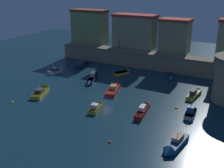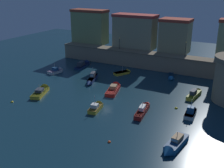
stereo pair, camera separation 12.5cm
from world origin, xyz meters
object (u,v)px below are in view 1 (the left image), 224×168
Objects in this scene: mooring_buoy_1 at (110,142)px; mooring_buoy_2 at (12,102)px; moored_boat_7 at (171,77)px; quay_lamp_1 at (186,47)px; moored_boat_8 at (57,71)px; moored_boat_3 at (143,109)px; moored_boat_1 at (42,91)px; moored_boat_11 at (84,64)px; moored_boat_0 at (92,79)px; moored_boat_9 at (97,107)px; moored_boat_6 at (124,72)px; quay_lamp_0 at (119,41)px; moored_boat_4 at (114,88)px; moored_boat_10 at (191,112)px; moored_boat_5 at (195,93)px; mooring_buoy_0 at (176,108)px; moored_boat_2 at (174,145)px.

mooring_buoy_1 is 22.07m from mooring_buoy_2.
moored_boat_7 is at bearing 90.86° from mooring_buoy_1.
moored_boat_8 is (-26.84, -14.02, -5.90)m from quay_lamp_1.
moored_boat_3 is at bearing 18.61° from mooring_buoy_2.
moored_boat_1 is 0.94× the size of moored_boat_11.
moored_boat_0 is 1.45× the size of moored_boat_9.
quay_lamp_1 is 30.85m from moored_boat_8.
moored_boat_6 is at bearing 137.41° from moored_boat_0.
quay_lamp_0 is at bearing -22.46° from moored_boat_8.
moored_boat_3 is 1.59× the size of moored_boat_7.
moored_boat_3 is (20.76, 1.33, 0.08)m from moored_boat_1.
moored_boat_8 is (-14.64, -6.75, 0.11)m from moored_boat_6.
moored_boat_1 is 22.36m from mooring_buoy_1.
moored_boat_8 is 9.65× the size of mooring_buoy_1.
moored_boat_4 is 1.56× the size of moored_boat_10.
moored_boat_3 reaches higher than moored_boat_11.
moored_boat_8 is at bearing 154.63° from moored_boat_11.
mooring_buoy_1 is at bearing -91.59° from quay_lamp_1.
mooring_buoy_2 is (-28.43, -18.56, -0.53)m from moored_boat_5.
moored_boat_0 is at bearing -176.21° from moored_boat_6.
moored_boat_10 is at bearing -124.83° from moored_boat_11.
moored_boat_7 is at bearing -96.72° from moored_boat_11.
moored_boat_3 reaches higher than mooring_buoy_0.
moored_boat_7 is (7.89, 12.48, -0.07)m from moored_boat_4.
quay_lamp_1 is 23.27m from moored_boat_10.
moored_boat_0 is at bearing -146.92° from moored_boat_11.
moored_boat_4 is (-16.41, 14.56, -0.06)m from moored_boat_2.
moored_boat_2 is at bearing 18.37° from mooring_buoy_1.
mooring_buoy_0 is (21.24, -20.36, -5.99)m from quay_lamp_0.
moored_boat_3 is 15.04× the size of mooring_buoy_1.
mooring_buoy_2 is (-10.60, -24.50, -0.32)m from moored_boat_6.
mooring_buoy_0 is 1.18× the size of mooring_buoy_1.
moored_boat_7 is at bearing -26.08° from moored_boat_9.
quay_lamp_0 is 0.66× the size of moored_boat_10.
quay_lamp_0 is 40.86m from moored_boat_2.
moored_boat_1 reaches higher than mooring_buoy_0.
moored_boat_4 is at bearing -136.33° from moored_boat_6.
moored_boat_7 is at bearing -104.87° from quay_lamp_1.
mooring_buoy_0 is (-3.07, 12.03, -0.50)m from moored_boat_2.
mooring_buoy_2 is (1.66, -25.65, -0.40)m from moored_boat_11.
moored_boat_5 is at bearing -66.94° from quay_lamp_1.
moored_boat_7 is 9.21× the size of mooring_buoy_2.
moored_boat_10 is (16.08, -3.66, 0.07)m from moored_boat_4.
moored_boat_11 is (-30.09, 7.09, -0.13)m from moored_boat_5.
moored_boat_9 is 0.64× the size of moored_boat_11.
mooring_buoy_2 is at bearing 175.07° from moored_boat_11.
moored_boat_4 is 14.76m from moored_boat_7.
moored_boat_5 is (14.94, 4.62, 0.09)m from moored_boat_4.
moored_boat_8 reaches higher than moored_boat_7.
quay_lamp_1 is 28.65m from moored_boat_9.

